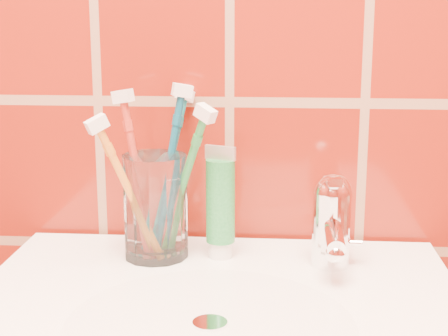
{
  "coord_description": "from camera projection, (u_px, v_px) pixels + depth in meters",
  "views": [
    {
      "loc": [
        0.06,
        0.27,
        1.17
      ],
      "look_at": [
        0.0,
        1.08,
        0.98
      ],
      "focal_mm": 55.0,
      "sensor_mm": 36.0,
      "label": 1
    }
  ],
  "objects": [
    {
      "name": "toothbrush_3",
      "position": [
        138.0,
        177.0,
        0.87
      ],
      "size": [
        0.09,
        0.08,
        0.23
      ],
      "primitive_type": null,
      "rotation": [
        0.18,
        0.0,
        -1.93
      ],
      "color": "#A53023",
      "rests_on": "glass_tumbler"
    },
    {
      "name": "glass_tumbler",
      "position": [
        155.0,
        206.0,
        0.88
      ],
      "size": [
        0.1,
        0.1,
        0.14
      ],
      "primitive_type": "cylinder",
      "rotation": [
        0.0,
        0.0,
        0.26
      ],
      "color": "white",
      "rests_on": "pedestal_sink"
    },
    {
      "name": "faucet",
      "position": [
        332.0,
        218.0,
        0.85
      ],
      "size": [
        0.05,
        0.11,
        0.12
      ],
      "color": "white",
      "rests_on": "pedestal_sink"
    },
    {
      "name": "toothbrush_0",
      "position": [
        130.0,
        192.0,
        0.85
      ],
      "size": [
        0.17,
        0.15,
        0.21
      ],
      "primitive_type": null,
      "rotation": [
        0.42,
        0.0,
        -0.95
      ],
      "color": "#C57922",
      "rests_on": "glass_tumbler"
    },
    {
      "name": "toothbrush_2",
      "position": [
        168.0,
        172.0,
        0.91
      ],
      "size": [
        0.14,
        0.18,
        0.24
      ],
      "primitive_type": null,
      "rotation": [
        0.39,
        0.0,
        2.62
      ],
      "color": "#0D666E",
      "rests_on": "glass_tumbler"
    },
    {
      "name": "toothbrush_4",
      "position": [
        183.0,
        185.0,
        0.86
      ],
      "size": [
        0.17,
        0.15,
        0.22
      ],
      "primitive_type": null,
      "rotation": [
        0.39,
        0.0,
        0.94
      ],
      "color": "#1F7533",
      "rests_on": "glass_tumbler"
    },
    {
      "name": "toothbrush_1",
      "position": [
        168.0,
        171.0,
        0.89
      ],
      "size": [
        0.1,
        0.09,
        0.23
      ],
      "primitive_type": null,
      "rotation": [
        0.19,
        0.0,
        1.92
      ],
      "color": "navy",
      "rests_on": "glass_tumbler"
    },
    {
      "name": "toothpaste_tube",
      "position": [
        220.0,
        206.0,
        0.88
      ],
      "size": [
        0.04,
        0.04,
        0.15
      ],
      "rotation": [
        0.0,
        0.0,
        -0.36
      ],
      "color": "white",
      "rests_on": "pedestal_sink"
    }
  ]
}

